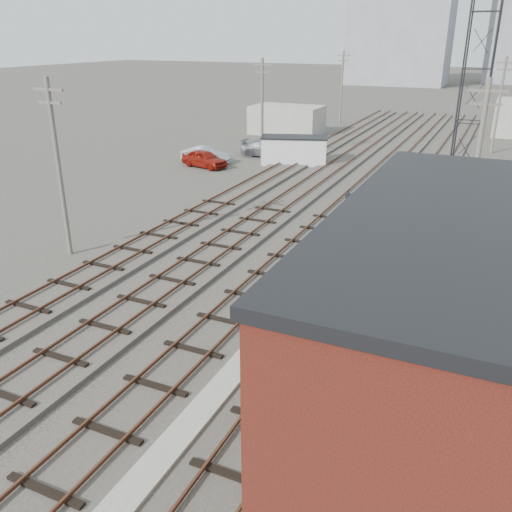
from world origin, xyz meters
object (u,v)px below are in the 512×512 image
Objects in this scene: switch_stand at (348,200)px; site_trailer at (294,150)px; car_silver at (206,155)px; signal_mast at (296,386)px; car_grey at (267,149)px; car_red at (204,159)px.

switch_stand is 0.20× the size of site_trailer.
switch_stand is 0.29× the size of car_silver.
site_trailer is at bearing -72.76° from car_silver.
car_grey is (-16.64, 36.43, -1.70)m from signal_mast.
car_silver reaches higher than switch_stand.
car_grey reaches higher than car_silver.
car_grey is at bearing -43.03° from car_silver.
car_grey is (3.92, 4.96, 0.03)m from car_silver.
signal_mast is 36.90m from site_trailer.
switch_stand is at bearing 102.20° from signal_mast.
signal_mast is 0.94× the size of car_silver.
car_red reaches higher than switch_stand.
signal_mast is 0.94× the size of car_red.
site_trailer reaches higher than switch_stand.
site_trailer reaches higher than car_red.
car_grey is at bearing 114.54° from signal_mast.
car_grey is (-3.47, 1.98, -0.50)m from site_trailer.
car_grey is at bearing 131.90° from site_trailer.
car_grey is at bearing 132.14° from switch_stand.
site_trailer is 7.98m from car_silver.
switch_stand is at bearing -72.65° from site_trailer.
car_red is at bearing -164.59° from site_trailer.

